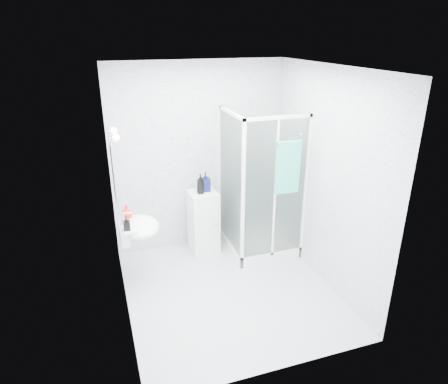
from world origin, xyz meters
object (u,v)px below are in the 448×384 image
object	(u,v)px
soap_dispenser_orange	(127,212)
soap_dispenser_black	(127,223)
wall_basin	(137,228)
shampoo_bottle_b	(205,182)
shower_enclosure	(257,223)
shampoo_bottle_a	(200,184)
storage_cabinet	(203,222)
hand_towel	(288,166)

from	to	relation	value
soap_dispenser_orange	soap_dispenser_black	size ratio (longest dim) A/B	1.11
wall_basin	shampoo_bottle_b	distance (m)	1.20
shower_enclosure	shampoo_bottle_a	distance (m)	0.97
storage_cabinet	soap_dispenser_orange	world-z (taller)	soap_dispenser_orange
shower_enclosure	shampoo_bottle_a	size ratio (longest dim) A/B	7.27
hand_towel	soap_dispenser_black	world-z (taller)	hand_towel
hand_towel	soap_dispenser_orange	distance (m)	2.03
hand_towel	soap_dispenser_orange	bearing A→B (deg)	173.58
soap_dispenser_orange	storage_cabinet	bearing A→B (deg)	22.19
hand_towel	storage_cabinet	bearing A→B (deg)	144.69
hand_towel	shampoo_bottle_b	world-z (taller)	hand_towel
storage_cabinet	shampoo_bottle_a	xyz separation A→B (m)	(-0.04, -0.02, 0.59)
shampoo_bottle_a	soap_dispenser_black	world-z (taller)	shampoo_bottle_a
shower_enclosure	wall_basin	bearing A→B (deg)	-169.19
soap_dispenser_orange	shampoo_bottle_b	bearing A→B (deg)	23.29
shampoo_bottle_a	soap_dispenser_orange	bearing A→B (deg)	-158.23
hand_towel	wall_basin	bearing A→B (deg)	177.40
shower_enclosure	hand_towel	distance (m)	1.04
shower_enclosure	storage_cabinet	world-z (taller)	shower_enclosure
soap_dispenser_orange	wall_basin	bearing A→B (deg)	-54.98
storage_cabinet	shampoo_bottle_b	distance (m)	0.59
wall_basin	soap_dispenser_orange	bearing A→B (deg)	125.02
wall_basin	shampoo_bottle_a	xyz separation A→B (m)	(0.92, 0.54, 0.24)
shampoo_bottle_b	wall_basin	bearing A→B (deg)	-148.75
shower_enclosure	soap_dispenser_black	world-z (taller)	shower_enclosure
shower_enclosure	storage_cabinet	bearing A→B (deg)	160.38
storage_cabinet	shampoo_bottle_b	world-z (taller)	shampoo_bottle_b
shampoo_bottle_a	shower_enclosure	bearing A→B (deg)	-17.07
wall_basin	hand_towel	size ratio (longest dim) A/B	0.83
shower_enclosure	wall_basin	world-z (taller)	shower_enclosure
storage_cabinet	soap_dispenser_orange	bearing A→B (deg)	-160.78
soap_dispenser_black	shampoo_bottle_a	bearing A→B (deg)	33.84
shampoo_bottle_a	shampoo_bottle_b	size ratio (longest dim) A/B	1.04
storage_cabinet	hand_towel	xyz separation A→B (m)	(0.92, -0.65, 0.93)
hand_towel	shampoo_bottle_b	size ratio (longest dim) A/B	2.55
soap_dispenser_orange	hand_towel	bearing A→B (deg)	-6.42
shower_enclosure	soap_dispenser_orange	bearing A→B (deg)	-174.14
shower_enclosure	shampoo_bottle_a	world-z (taller)	shower_enclosure
storage_cabinet	shampoo_bottle_a	world-z (taller)	shampoo_bottle_a
soap_dispenser_orange	soap_dispenser_black	world-z (taller)	soap_dispenser_orange
shower_enclosure	shampoo_bottle_a	bearing A→B (deg)	162.93
storage_cabinet	hand_towel	size ratio (longest dim) A/B	1.33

